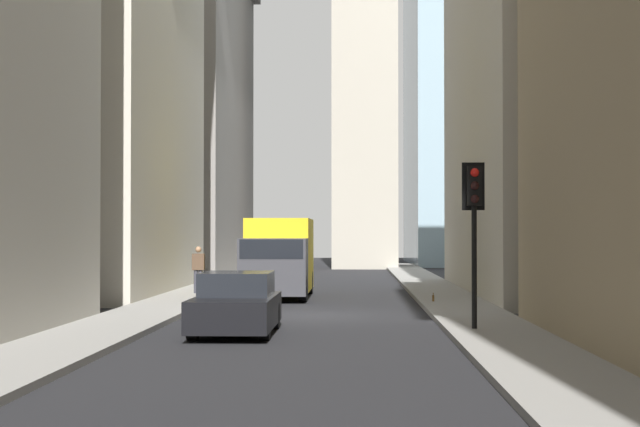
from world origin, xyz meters
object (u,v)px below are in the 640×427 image
(delivery_truck, at_px, (279,257))
(pedestrian, at_px, (198,268))
(discarded_bottle, at_px, (433,298))
(sedan_black, at_px, (236,305))
(traffic_light_foreground, at_px, (474,206))

(delivery_truck, distance_m, pedestrian, 3.00)
(pedestrian, height_order, discarded_bottle, pedestrian)
(pedestrian, bearing_deg, sedan_black, -167.67)
(delivery_truck, xyz_separation_m, traffic_light_foreground, (-13.03, -5.45, 1.47))
(delivery_truck, bearing_deg, pedestrian, 82.73)
(delivery_truck, xyz_separation_m, sedan_black, (-13.10, -0.00, -0.80))
(sedan_black, relative_size, traffic_light_foreground, 1.13)
(sedan_black, distance_m, traffic_light_foreground, 5.90)
(sedan_black, bearing_deg, pedestrian, 12.33)
(delivery_truck, xyz_separation_m, pedestrian, (0.38, 2.95, -0.39))
(traffic_light_foreground, distance_m, discarded_bottle, 9.60)
(discarded_bottle, bearing_deg, pedestrian, 62.88)
(discarded_bottle, bearing_deg, traffic_light_foreground, -178.63)
(delivery_truck, bearing_deg, traffic_light_foreground, -157.31)
(sedan_black, distance_m, pedestrian, 13.80)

